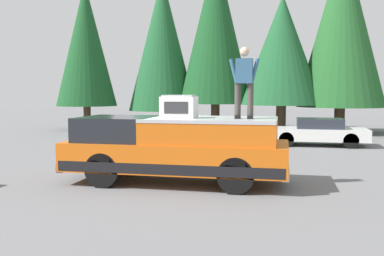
% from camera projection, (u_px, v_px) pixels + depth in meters
% --- Properties ---
extents(ground_plane, '(90.00, 90.00, 0.00)m').
position_uv_depth(ground_plane, '(157.00, 178.00, 11.54)').
color(ground_plane, slate).
extents(pickup_truck, '(2.01, 5.54, 1.65)m').
position_uv_depth(pickup_truck, '(176.00, 148.00, 10.88)').
color(pickup_truck, orange).
rests_on(pickup_truck, ground).
extents(compressor_unit, '(0.65, 0.84, 0.56)m').
position_uv_depth(compressor_unit, '(179.00, 107.00, 10.68)').
color(compressor_unit, silver).
rests_on(compressor_unit, pickup_truck).
extents(person_on_truck_bed, '(0.29, 0.72, 1.69)m').
position_uv_depth(person_on_truck_bed, '(244.00, 81.00, 10.28)').
color(person_on_truck_bed, '#423D38').
rests_on(person_on_truck_bed, pickup_truck).
extents(parked_car_white, '(1.64, 4.10, 1.16)m').
position_uv_depth(parked_car_white, '(318.00, 132.00, 18.43)').
color(parked_car_white, white).
rests_on(parked_car_white, ground).
extents(parked_car_grey, '(1.64, 4.10, 1.16)m').
position_uv_depth(parked_car_grey, '(189.00, 130.00, 19.53)').
color(parked_car_grey, gray).
rests_on(parked_car_grey, ground).
extents(conifer_left, '(4.76, 4.76, 10.45)m').
position_uv_depth(conifer_left, '(342.00, 25.00, 23.70)').
color(conifer_left, '#4C3826').
rests_on(conifer_left, ground).
extents(conifer_center_left, '(4.53, 4.53, 7.59)m').
position_uv_depth(conifer_center_left, '(282.00, 50.00, 24.02)').
color(conifer_center_left, '#4C3826').
rests_on(conifer_center_left, ground).
extents(conifer_center_right, '(4.29, 4.29, 10.44)m').
position_uv_depth(conifer_center_right, '(216.00, 28.00, 25.44)').
color(conifer_center_right, '#4C3826').
rests_on(conifer_center_right, ground).
extents(conifer_right, '(4.14, 4.14, 9.31)m').
position_uv_depth(conifer_right, '(162.00, 43.00, 26.46)').
color(conifer_right, '#4C3826').
rests_on(conifer_right, ground).
extents(conifer_far_right, '(3.59, 3.59, 8.79)m').
position_uv_depth(conifer_far_right, '(86.00, 44.00, 25.90)').
color(conifer_far_right, '#4C3826').
rests_on(conifer_far_right, ground).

